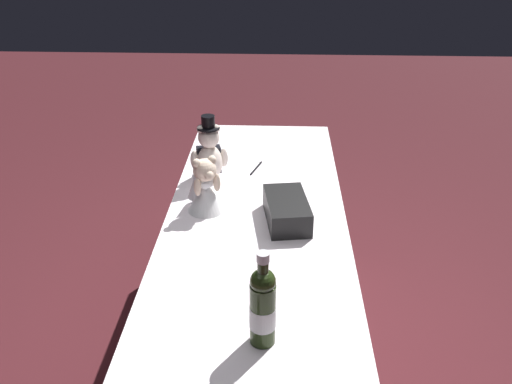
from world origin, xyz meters
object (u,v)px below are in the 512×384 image
at_px(signing_pen, 256,168).
at_px(gift_case_black, 287,210).
at_px(teddy_bear_bride, 204,186).
at_px(champagne_bottle, 263,306).
at_px(teddy_bear_groom, 209,155).

height_order(signing_pen, gift_case_black, gift_case_black).
xyz_separation_m(teddy_bear_bride, gift_case_black, (0.09, 0.33, -0.05)).
distance_m(teddy_bear_bride, gift_case_black, 0.35).
xyz_separation_m(champagne_bottle, gift_case_black, (-0.67, 0.07, -0.08)).
height_order(teddy_bear_bride, signing_pen, teddy_bear_bride).
distance_m(teddy_bear_groom, champagne_bottle, 1.07).
bearing_deg(champagne_bottle, signing_pen, -176.73).
bearing_deg(teddy_bear_groom, teddy_bear_bride, 2.52).
height_order(champagne_bottle, gift_case_black, champagne_bottle).
bearing_deg(signing_pen, teddy_bear_groom, -61.56).
distance_m(teddy_bear_groom, signing_pen, 0.26).
height_order(teddy_bear_groom, gift_case_black, teddy_bear_groom).
bearing_deg(teddy_bear_bride, signing_pen, 153.62).
bearing_deg(teddy_bear_groom, gift_case_black, 43.20).
relative_size(champagne_bottle, gift_case_black, 0.99).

